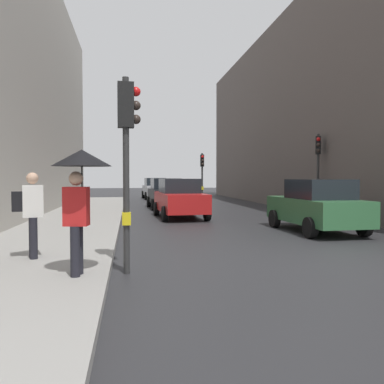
{
  "coord_description": "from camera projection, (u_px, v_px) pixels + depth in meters",
  "views": [
    {
      "loc": [
        -4.3,
        -7.91,
        1.84
      ],
      "look_at": [
        -2.1,
        6.34,
        1.3
      ],
      "focal_mm": 37.61,
      "sensor_mm": 36.0,
      "label": 1
    }
  ],
  "objects": [
    {
      "name": "ground_plane",
      "position": [
        335.0,
        263.0,
        8.54
      ],
      "size": [
        120.0,
        120.0,
        0.0
      ],
      "primitive_type": "plane",
      "color": "#28282B"
    },
    {
      "name": "sidewalk_kerb",
      "position": [
        67.0,
        229.0,
        13.48
      ],
      "size": [
        3.49,
        40.0,
        0.16
      ],
      "primitive_type": "cube",
      "color": "gray",
      "rests_on": "ground"
    },
    {
      "name": "building_facade_right",
      "position": [
        353.0,
        119.0,
        27.23
      ],
      "size": [
        12.0,
        32.01,
        11.59
      ],
      "primitive_type": "cube",
      "color": "#5B514C",
      "rests_on": "ground"
    },
    {
      "name": "traffic_light_far_median",
      "position": [
        202.0,
        169.0,
        28.26
      ],
      "size": [
        0.25,
        0.43,
        3.51
      ],
      "color": "#2D2D2D",
      "rests_on": "ground"
    },
    {
      "name": "traffic_light_near_left",
      "position": [
        127.0,
        139.0,
        7.55
      ],
      "size": [
        0.44,
        0.26,
        3.7
      ],
      "color": "#2D2D2D",
      "rests_on": "ground"
    },
    {
      "name": "traffic_light_mid_street",
      "position": [
        318.0,
        160.0,
        18.71
      ],
      "size": [
        0.34,
        0.45,
        3.84
      ],
      "color": "#2D2D2D",
      "rests_on": "ground"
    },
    {
      "name": "car_silver_hatchback",
      "position": [
        155.0,
        188.0,
        33.81
      ],
      "size": [
        2.22,
        4.3,
        1.76
      ],
      "color": "#BCBCC1",
      "rests_on": "ground"
    },
    {
      "name": "car_green_estate",
      "position": [
        317.0,
        206.0,
        13.42
      ],
      "size": [
        2.15,
        4.27,
        1.76
      ],
      "color": "#2D6038",
      "rests_on": "ground"
    },
    {
      "name": "car_dark_suv",
      "position": [
        166.0,
        193.0,
        23.62
      ],
      "size": [
        2.18,
        4.28,
        1.76
      ],
      "color": "black",
      "rests_on": "ground"
    },
    {
      "name": "car_red_sedan",
      "position": [
        180.0,
        198.0,
        18.06
      ],
      "size": [
        2.23,
        4.31,
        1.76
      ],
      "color": "red",
      "rests_on": "ground"
    },
    {
      "name": "pedestrian_with_umbrella",
      "position": [
        80.0,
        177.0,
        6.78
      ],
      "size": [
        1.0,
        1.0,
        2.14
      ],
      "color": "black",
      "rests_on": "sidewalk_kerb"
    },
    {
      "name": "pedestrian_with_black_backpack",
      "position": [
        30.0,
        210.0,
        8.26
      ],
      "size": [
        0.65,
        0.43,
        1.77
      ],
      "color": "black",
      "rests_on": "sidewalk_kerb"
    }
  ]
}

